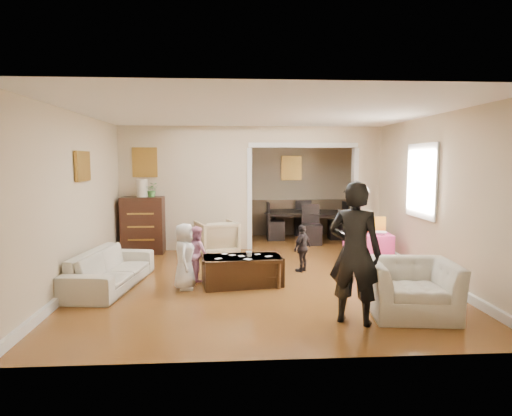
{
  "coord_description": "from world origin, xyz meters",
  "views": [
    {
      "loc": [
        -0.49,
        -7.43,
        1.88
      ],
      "look_at": [
        0.0,
        0.2,
        1.05
      ],
      "focal_mm": 30.51,
      "sensor_mm": 36.0,
      "label": 1
    }
  ],
  "objects": [
    {
      "name": "sofa",
      "position": [
        -2.26,
        -0.94,
        0.27
      ],
      "size": [
        0.99,
        1.96,
        0.55
      ],
      "primitive_type": "imported",
      "rotation": [
        0.0,
        0.0,
        1.43
      ],
      "color": "beige",
      "rests_on": "ground"
    },
    {
      "name": "window_pane",
      "position": [
        2.73,
        -0.4,
        1.55
      ],
      "size": [
        0.03,
        0.95,
        1.1
      ],
      "primitive_type": "cube",
      "color": "white",
      "rests_on": "ground"
    },
    {
      "name": "coffee_cup",
      "position": [
        -0.18,
        -1.02,
        0.48
      ],
      "size": [
        0.11,
        0.11,
        0.09
      ],
      "primitive_type": "imported",
      "rotation": [
        0.0,
        0.0,
        0.15
      ],
      "color": "silver",
      "rests_on": "coffee_table"
    },
    {
      "name": "partition_left",
      "position": [
        -1.38,
        1.8,
        1.3
      ],
      "size": [
        2.75,
        0.18,
        2.6
      ],
      "primitive_type": "cube",
      "color": "#C4B08F",
      "rests_on": "ground"
    },
    {
      "name": "partition_right",
      "position": [
        2.48,
        1.8,
        1.3
      ],
      "size": [
        0.55,
        0.18,
        2.6
      ],
      "primitive_type": "cube",
      "color": "#C4B08F",
      "rests_on": "ground"
    },
    {
      "name": "dining_table",
      "position": [
        1.39,
        2.79,
        0.33
      ],
      "size": [
        2.1,
        1.49,
        0.67
      ],
      "primitive_type": "imported",
      "rotation": [
        0.0,
        0.0,
        -0.25
      ],
      "color": "black",
      "rests_on": "ground"
    },
    {
      "name": "cereal_box",
      "position": [
        2.33,
        0.41,
        0.7
      ],
      "size": [
        0.2,
        0.08,
        0.3
      ],
      "primitive_type": "cube",
      "rotation": [
        0.0,
        0.0,
        -0.07
      ],
      "color": "yellow",
      "rests_on": "play_table"
    },
    {
      "name": "framed_art_partition",
      "position": [
        -2.2,
        1.7,
        1.85
      ],
      "size": [
        0.45,
        0.03,
        0.55
      ],
      "primitive_type": "cube",
      "color": "brown",
      "rests_on": "partition_left"
    },
    {
      "name": "armchair_front",
      "position": [
        1.73,
        -2.39,
        0.33
      ],
      "size": [
        1.12,
        1.01,
        0.67
      ],
      "primitive_type": "imported",
      "rotation": [
        0.0,
        0.0,
        -0.12
      ],
      "color": "beige",
      "rests_on": "ground"
    },
    {
      "name": "armchair_back",
      "position": [
        -0.73,
        1.18,
        0.35
      ],
      "size": [
        0.95,
        0.96,
        0.7
      ],
      "primitive_type": "imported",
      "rotation": [
        0.0,
        0.0,
        3.47
      ],
      "color": "#C4AF88",
      "rests_on": "ground"
    },
    {
      "name": "craft_papers",
      "position": [
        -0.3,
        -0.98,
        0.44
      ],
      "size": [
        0.88,
        0.52,
        0.0
      ],
      "color": "white",
      "rests_on": "coffee_table"
    },
    {
      "name": "table_lamp",
      "position": [
        -2.23,
        1.48,
        1.33
      ],
      "size": [
        0.22,
        0.22,
        0.36
      ],
      "primitive_type": "cylinder",
      "color": "beige",
      "rests_on": "dresser"
    },
    {
      "name": "play_bowl",
      "position": [
        2.26,
        0.19,
        0.58
      ],
      "size": [
        0.25,
        0.25,
        0.06
      ],
      "primitive_type": "imported",
      "rotation": [
        0.0,
        0.0,
        -0.07
      ],
      "color": "silver",
      "rests_on": "play_table"
    },
    {
      "name": "framed_art_sofa_wall",
      "position": [
        -2.71,
        -0.6,
        1.8
      ],
      "size": [
        0.03,
        0.55,
        0.4
      ],
      "primitive_type": "cube",
      "color": "brown"
    },
    {
      "name": "toy_block",
      "position": [
        2.09,
        0.43,
        0.57
      ],
      "size": [
        0.09,
        0.08,
        0.05
      ],
      "primitive_type": "cube",
      "rotation": [
        0.0,
        0.0,
        0.28
      ],
      "color": "red",
      "rests_on": "play_table"
    },
    {
      "name": "framed_art_alcove",
      "position": [
        1.1,
        3.44,
        1.7
      ],
      "size": [
        0.45,
        0.03,
        0.55
      ],
      "primitive_type": "cube",
      "color": "brown"
    },
    {
      "name": "potted_plant",
      "position": [
        -2.03,
        1.48,
        1.3
      ],
      "size": [
        0.26,
        0.23,
        0.29
      ],
      "primitive_type": "imported",
      "color": "#3B6F31",
      "rests_on": "dresser"
    },
    {
      "name": "cyan_cup",
      "position": [
        2.11,
        0.26,
        0.59
      ],
      "size": [
        0.08,
        0.08,
        0.08
      ],
      "primitive_type": "cylinder",
      "color": "teal",
      "rests_on": "play_table"
    },
    {
      "name": "floor",
      "position": [
        0.0,
        0.0,
        0.0
      ],
      "size": [
        7.0,
        7.0,
        0.0
      ],
      "primitive_type": "plane",
      "color": "#935726",
      "rests_on": "ground"
    },
    {
      "name": "adult_person",
      "position": [
        0.96,
        -2.6,
        0.83
      ],
      "size": [
        0.72,
        0.64,
        1.66
      ],
      "primitive_type": "imported",
      "rotation": [
        0.0,
        0.0,
        2.65
      ],
      "color": "black",
      "rests_on": "ground"
    },
    {
      "name": "child_kneel_a",
      "position": [
        -1.13,
        -1.12,
        0.49
      ],
      "size": [
        0.32,
        0.48,
        0.98
      ],
      "primitive_type": "imported",
      "rotation": [
        0.0,
        0.0,
        1.55
      ],
      "color": "white",
      "rests_on": "ground"
    },
    {
      "name": "dresser",
      "position": [
        -2.23,
        1.48,
        0.58
      ],
      "size": [
        0.84,
        0.47,
        1.15
      ],
      "primitive_type": "cube",
      "color": "#32190F",
      "rests_on": "ground"
    },
    {
      "name": "play_table",
      "position": [
        2.21,
        0.31,
        0.27
      ],
      "size": [
        0.61,
        0.61,
        0.55
      ],
      "primitive_type": "cube",
      "rotation": [
        0.0,
        0.0,
        -0.07
      ],
      "color": "#FF43A3",
      "rests_on": "ground"
    },
    {
      "name": "child_kneel_b",
      "position": [
        -0.98,
        -0.67,
        0.43
      ],
      "size": [
        0.49,
        0.53,
        0.86
      ],
      "primitive_type": "imported",
      "rotation": [
        0.0,
        0.0,
        2.07
      ],
      "color": "pink",
      "rests_on": "ground"
    },
    {
      "name": "coffee_table",
      "position": [
        -0.28,
        -0.97,
        0.22
      ],
      "size": [
        1.25,
        0.76,
        0.44
      ],
      "primitive_type": "cube",
      "rotation": [
        0.0,
        0.0,
        0.15
      ],
      "color": "#392212",
      "rests_on": "ground"
    },
    {
      "name": "child_toddler",
      "position": [
        0.77,
        -0.22,
        0.41
      ],
      "size": [
        0.46,
        0.49,
        0.81
      ],
      "primitive_type": "imported",
      "rotation": [
        0.0,
        0.0,
        -2.29
      ],
      "color": "black",
      "rests_on": "ground"
    },
    {
      "name": "partition_header",
      "position": [
        1.1,
        1.8,
        2.42
      ],
      "size": [
        2.22,
        0.18,
        0.35
      ],
      "primitive_type": "cube",
      "color": "#C4B08F",
      "rests_on": "partition_right"
    }
  ]
}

